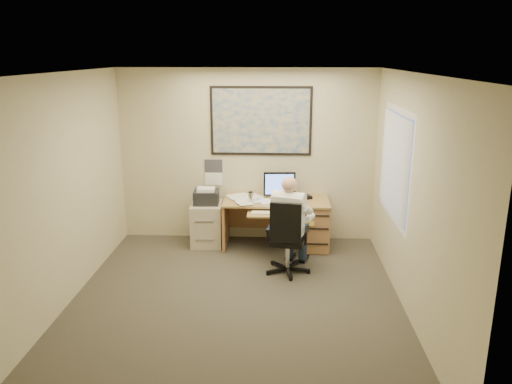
{
  "coord_description": "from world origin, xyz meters",
  "views": [
    {
      "loc": [
        0.51,
        -5.41,
        2.9
      ],
      "look_at": [
        0.19,
        1.3,
        1.03
      ],
      "focal_mm": 35.0,
      "sensor_mm": 36.0,
      "label": 1
    }
  ],
  "objects_px": {
    "office_chair": "(288,252)",
    "person": "(288,225)",
    "filing_cabinet": "(207,220)",
    "desk": "(297,219)"
  },
  "relations": [
    {
      "from": "filing_cabinet",
      "to": "desk",
      "type": "bearing_deg",
      "value": -3.09
    },
    {
      "from": "office_chair",
      "to": "person",
      "type": "xyz_separation_m",
      "value": [
        -0.01,
        0.08,
        0.36
      ]
    },
    {
      "from": "person",
      "to": "office_chair",
      "type": "bearing_deg",
      "value": -64.69
    },
    {
      "from": "office_chair",
      "to": "person",
      "type": "height_order",
      "value": "person"
    },
    {
      "from": "desk",
      "to": "filing_cabinet",
      "type": "relative_size",
      "value": 1.74
    },
    {
      "from": "filing_cabinet",
      "to": "person",
      "type": "height_order",
      "value": "person"
    },
    {
      "from": "filing_cabinet",
      "to": "person",
      "type": "bearing_deg",
      "value": -39.8
    },
    {
      "from": "filing_cabinet",
      "to": "office_chair",
      "type": "bearing_deg",
      "value": -41.83
    },
    {
      "from": "office_chair",
      "to": "person",
      "type": "distance_m",
      "value": 0.37
    },
    {
      "from": "person",
      "to": "desk",
      "type": "bearing_deg",
      "value": 99.57
    }
  ]
}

